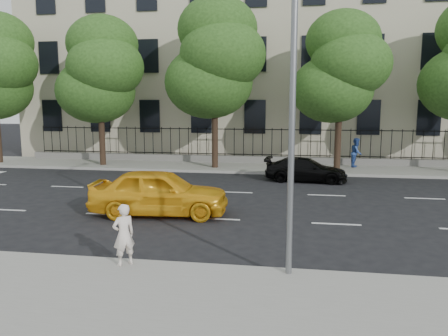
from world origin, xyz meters
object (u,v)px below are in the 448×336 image
object	(u,v)px
street_light	(294,50)
black_sedan	(306,170)
woman_near	(124,235)
yellow_taxi	(159,192)

from	to	relation	value
street_light	black_sedan	world-z (taller)	street_light
street_light	woman_near	size ratio (longest dim) A/B	5.41
yellow_taxi	woman_near	world-z (taller)	yellow_taxi
street_light	black_sedan	distance (m)	12.89
woman_near	street_light	bearing A→B (deg)	144.59
yellow_taxi	woman_near	xyz separation A→B (m)	(0.74, -5.14, 0.07)
yellow_taxi	woman_near	bearing A→B (deg)	-176.77
woman_near	black_sedan	bearing A→B (deg)	-154.49
yellow_taxi	black_sedan	bearing A→B (deg)	-40.06
black_sedan	woman_near	bearing A→B (deg)	164.98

